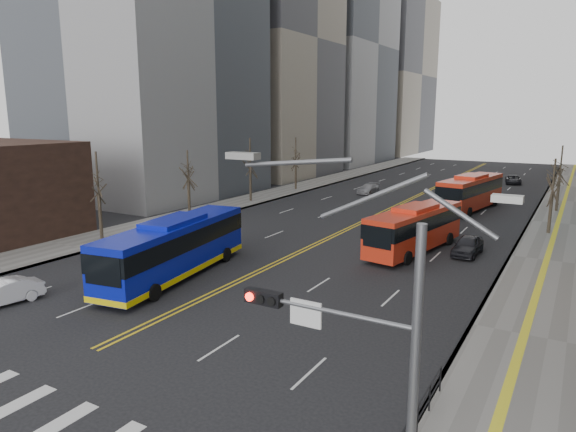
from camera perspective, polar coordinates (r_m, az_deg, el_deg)
The scene contains 14 objects.
sidewalk_right at distance 55.06m, azimuth 28.81°, elevation -0.87°, with size 7.00×130.00×0.15m, color slate.
sidewalk_left at distance 65.07m, azimuth -2.54°, elevation 2.23°, with size 5.00×130.00×0.15m, color slate.
centerline at distance 67.41m, azimuth 14.10°, elevation 2.16°, with size 0.55×100.00×0.01m.
office_towers at distance 80.80m, azimuth 17.92°, elevation 20.48°, with size 83.00×134.00×58.00m.
signal_mast at distance 13.15m, azimuth 7.77°, elevation -13.68°, with size 5.37×0.37×9.39m.
pedestrian_railing at distance 18.28m, azimuth 14.20°, elevation -20.61°, with size 0.06×6.06×1.02m.
street_trees at distance 50.77m, azimuth -0.07°, elevation 5.12°, with size 35.20×47.20×7.60m.
blue_bus at distance 33.73m, azimuth -12.45°, elevation -3.30°, with size 4.75×13.55×3.84m.
red_bus_near at distance 40.08m, azimuth 13.92°, elevation -1.09°, with size 4.50×11.54×3.57m.
red_bus_far at distance 59.24m, azimuth 19.64°, elevation 2.70°, with size 4.81×12.59×3.87m.
car_white at distance 32.63m, azimuth -29.10°, elevation -7.45°, with size 1.44×4.12×1.36m, color silver.
car_dark_mid at distance 40.55m, azimuth 19.34°, elevation -3.09°, with size 1.71×4.26×1.45m, color black.
car_silver at distance 68.47m, azimuth 8.91°, elevation 3.03°, with size 1.77×4.36×1.26m, color #949398.
car_dark_far at distance 83.95m, azimuth 23.76°, elevation 3.73°, with size 2.14×4.64×1.29m, color black.
Camera 1 is at (18.19, -9.08, 10.40)m, focal length 32.00 mm.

